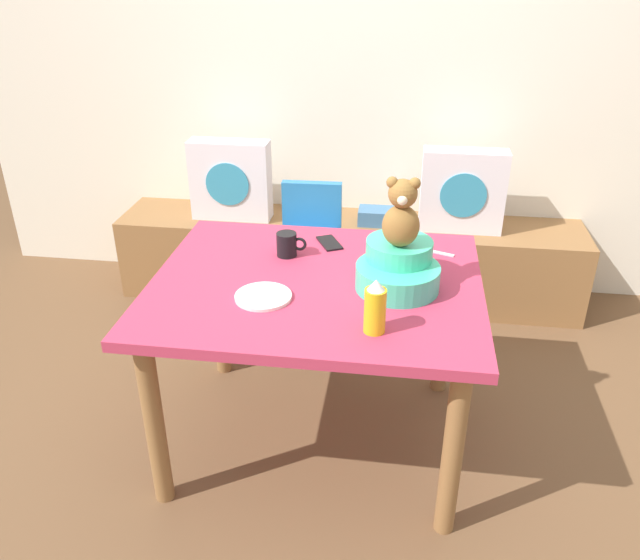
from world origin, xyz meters
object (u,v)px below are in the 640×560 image
at_px(coffee_mug, 287,244).
at_px(highchair, 309,242).
at_px(book_stack, 377,216).
at_px(ketchup_bottle, 375,307).
at_px(pillow_floral_left, 231,180).
at_px(teddy_bear, 402,214).
at_px(dinner_plate_near, 263,296).
at_px(cell_phone, 329,243).
at_px(infant_seat_teal, 398,268).
at_px(pillow_floral_right, 462,191).
at_px(dining_table, 316,305).

bearing_deg(coffee_mug, highchair, 91.09).
relative_size(book_stack, ketchup_bottle, 1.08).
bearing_deg(coffee_mug, pillow_floral_left, 116.60).
relative_size(highchair, ketchup_bottle, 4.27).
bearing_deg(pillow_floral_left, teddy_bear, -52.10).
bearing_deg(dinner_plate_near, coffee_mug, 86.68).
distance_m(dinner_plate_near, cell_phone, 0.51).
height_order(pillow_floral_left, infant_seat_teal, same).
height_order(pillow_floral_right, infant_seat_teal, same).
relative_size(teddy_bear, coffee_mug, 2.08).
bearing_deg(dining_table, highchair, 100.83).
xyz_separation_m(dining_table, teddy_bear, (0.30, 0.00, 0.38)).
bearing_deg(teddy_bear, coffee_mug, 155.89).
bearing_deg(pillow_floral_right, cell_phone, -123.63).
bearing_deg(pillow_floral_right, dinner_plate_near, -119.05).
xyz_separation_m(pillow_floral_left, dinner_plate_near, (0.50, -1.38, 0.07)).
relative_size(infant_seat_teal, ketchup_bottle, 1.78).
bearing_deg(coffee_mug, teddy_bear, -24.11).
relative_size(pillow_floral_left, coffee_mug, 3.67).
relative_size(pillow_floral_right, highchair, 0.56).
distance_m(book_stack, coffee_mug, 1.13).
distance_m(teddy_bear, coffee_mug, 0.53).
relative_size(coffee_mug, cell_phone, 0.83).
distance_m(pillow_floral_left, book_stack, 0.83).
height_order(ketchup_bottle, coffee_mug, ketchup_bottle).
bearing_deg(dining_table, coffee_mug, 126.08).
xyz_separation_m(book_stack, infant_seat_teal, (0.14, -1.25, 0.31)).
xyz_separation_m(coffee_mug, dinner_plate_near, (-0.02, -0.35, -0.04)).
distance_m(highchair, dinner_plate_near, 0.99).
bearing_deg(teddy_bear, book_stack, 96.42).
bearing_deg(cell_phone, teddy_bear, -75.47).
bearing_deg(ketchup_bottle, dinner_plate_near, 157.91).
distance_m(pillow_floral_left, teddy_bear, 1.59).
height_order(dining_table, cell_phone, cell_phone).
distance_m(infant_seat_teal, cell_phone, 0.44).
bearing_deg(book_stack, highchair, -125.41).
height_order(pillow_floral_right, book_stack, pillow_floral_right).
distance_m(coffee_mug, cell_phone, 0.21).
bearing_deg(coffee_mug, dinner_plate_near, -93.32).
bearing_deg(pillow_floral_right, coffee_mug, -125.96).
relative_size(pillow_floral_left, cell_phone, 3.06).
bearing_deg(teddy_bear, ketchup_bottle, -101.15).
xyz_separation_m(pillow_floral_right, highchair, (-0.76, -0.42, -0.16)).
distance_m(pillow_floral_right, highchair, 0.88).
bearing_deg(coffee_mug, infant_seat_teal, -24.05).
height_order(book_stack, dining_table, dining_table).
xyz_separation_m(pillow_floral_right, ketchup_bottle, (-0.37, -1.54, 0.15)).
distance_m(pillow_floral_right, dining_table, 1.37).
height_order(infant_seat_teal, coffee_mug, infant_seat_teal).
relative_size(pillow_floral_right, dinner_plate_near, 2.20).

